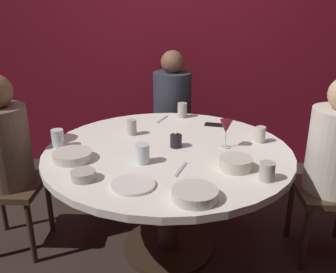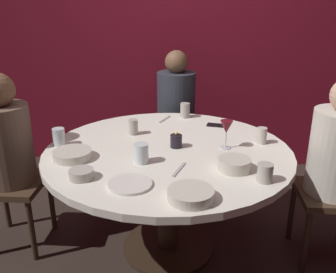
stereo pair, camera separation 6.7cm
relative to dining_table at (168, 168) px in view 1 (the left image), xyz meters
name	(u,v)px [view 1 (the left image)]	position (x,y,z in m)	size (l,w,h in m)	color
ground_plane	(168,248)	(0.00, 0.00, -0.59)	(8.00, 8.00, 0.00)	#2D231E
back_wall	(174,30)	(0.00, 1.47, 0.71)	(6.00, 0.10, 2.60)	maroon
dining_table	(168,168)	(0.00, 0.00, 0.00)	(1.49, 1.49, 0.72)	silver
seated_diner_left	(3,146)	(-1.01, 0.00, 0.13)	(0.40, 0.40, 1.17)	#3F2D1E
seated_diner_back	(172,103)	(0.00, 1.02, 0.13)	(0.40, 0.40, 1.18)	#3F2D1E
seated_diner_right	(336,151)	(1.00, 0.00, 0.13)	(0.40, 0.40, 1.17)	#3F2D1E
candle_holder	(176,141)	(0.05, 0.03, 0.17)	(0.07, 0.07, 0.10)	black
wine_glass	(226,128)	(0.35, 0.03, 0.26)	(0.08, 0.08, 0.18)	silver
dinner_plate	(133,185)	(-0.15, -0.48, 0.14)	(0.22, 0.22, 0.01)	silver
cell_phone	(215,125)	(0.32, 0.45, 0.13)	(0.07, 0.14, 0.01)	black
bowl_serving_large	(195,194)	(0.14, -0.59, 0.15)	(0.21, 0.21, 0.05)	beige
bowl_salad_center	(73,156)	(-0.53, -0.18, 0.15)	(0.22, 0.22, 0.05)	beige
bowl_small_white	(236,163)	(0.37, -0.26, 0.16)	(0.18, 0.18, 0.06)	beige
bowl_sauce_side	(83,175)	(-0.41, -0.42, 0.15)	(0.13, 0.13, 0.05)	#B2ADA3
cup_near_candle	(267,171)	(0.51, -0.39, 0.18)	(0.08, 0.08, 0.09)	#B2ADA3
cup_by_left_diner	(132,127)	(-0.25, 0.24, 0.18)	(0.06, 0.06, 0.10)	#B2ADA3
cup_by_right_diner	(260,135)	(0.58, 0.13, 0.18)	(0.06, 0.06, 0.10)	beige
cup_center_front	(182,110)	(0.09, 0.64, 0.18)	(0.07, 0.07, 0.11)	#B2ADA3
cup_far_edge	(143,154)	(-0.13, -0.21, 0.18)	(0.08, 0.08, 0.11)	silver
cup_beside_wine	(58,138)	(-0.67, 0.01, 0.18)	(0.07, 0.07, 0.11)	silver
fork_near_plate	(181,169)	(0.08, -0.29, 0.13)	(0.02, 0.18, 0.01)	#B7B7BC
knife_near_plate	(162,119)	(-0.06, 0.57, 0.13)	(0.02, 0.18, 0.01)	#B7B7BC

